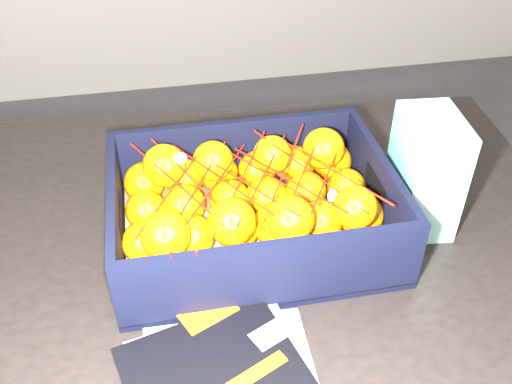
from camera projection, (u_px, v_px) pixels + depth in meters
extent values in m
plane|color=#3C3C3F|center=(288.00, 374.00, 1.58)|extent=(3.50, 3.50, 0.00)
cube|color=black|center=(210.00, 247.00, 0.92)|extent=(1.26, 0.89, 0.04)
cylinder|color=black|center=(408.00, 233.00, 1.51)|extent=(0.06, 0.06, 0.71)
cube|color=orange|center=(206.00, 309.00, 0.77)|extent=(0.09, 0.08, 0.00)
cube|color=white|center=(272.00, 333.00, 0.74)|extent=(0.06, 0.05, 0.00)
cube|color=orange|center=(251.00, 376.00, 0.69)|extent=(0.10, 0.06, 0.00)
cube|color=brown|center=(252.00, 232.00, 0.91)|extent=(0.42, 0.31, 0.01)
cube|color=black|center=(236.00, 151.00, 1.00)|extent=(0.42, 0.01, 0.12)
cube|color=black|center=(273.00, 276.00, 0.76)|extent=(0.42, 0.01, 0.12)
cube|color=black|center=(117.00, 222.00, 0.85)|extent=(0.01, 0.29, 0.12)
cube|color=black|center=(378.00, 190.00, 0.91)|extent=(0.01, 0.29, 0.12)
sphere|color=orange|center=(151.00, 280.00, 0.78)|extent=(0.07, 0.07, 0.07)
sphere|color=orange|center=(144.00, 243.00, 0.84)|extent=(0.06, 0.06, 0.06)
sphere|color=orange|center=(146.00, 210.00, 0.89)|extent=(0.06, 0.06, 0.06)
sphere|color=orange|center=(144.00, 183.00, 0.95)|extent=(0.07, 0.07, 0.07)
sphere|color=orange|center=(194.00, 273.00, 0.79)|extent=(0.07, 0.07, 0.07)
sphere|color=orange|center=(192.00, 237.00, 0.84)|extent=(0.07, 0.07, 0.07)
sphere|color=orange|center=(184.00, 205.00, 0.90)|extent=(0.07, 0.07, 0.07)
sphere|color=orange|center=(185.00, 178.00, 0.96)|extent=(0.07, 0.07, 0.07)
sphere|color=orange|center=(247.00, 266.00, 0.80)|extent=(0.07, 0.07, 0.07)
sphere|color=orange|center=(237.00, 230.00, 0.86)|extent=(0.06, 0.06, 0.06)
sphere|color=orange|center=(230.00, 200.00, 0.91)|extent=(0.07, 0.07, 0.07)
sphere|color=orange|center=(219.00, 173.00, 0.97)|extent=(0.07, 0.07, 0.07)
sphere|color=orange|center=(289.00, 262.00, 0.80)|extent=(0.07, 0.07, 0.07)
sphere|color=orange|center=(275.00, 225.00, 0.87)|extent=(0.07, 0.07, 0.07)
sphere|color=orange|center=(266.00, 197.00, 0.92)|extent=(0.07, 0.07, 0.07)
sphere|color=orange|center=(257.00, 170.00, 0.98)|extent=(0.07, 0.07, 0.07)
sphere|color=orange|center=(337.00, 253.00, 0.82)|extent=(0.07, 0.07, 0.07)
sphere|color=orange|center=(321.00, 221.00, 0.87)|extent=(0.07, 0.07, 0.07)
sphere|color=orange|center=(306.00, 191.00, 0.93)|extent=(0.07, 0.07, 0.07)
sphere|color=orange|center=(297.00, 164.00, 0.99)|extent=(0.06, 0.06, 0.06)
sphere|color=orange|center=(379.00, 248.00, 0.83)|extent=(0.07, 0.07, 0.07)
sphere|color=orange|center=(361.00, 215.00, 0.88)|extent=(0.07, 0.07, 0.07)
sphere|color=orange|center=(347.00, 187.00, 0.94)|extent=(0.06, 0.06, 0.06)
sphere|color=orange|center=(332.00, 161.00, 1.00)|extent=(0.07, 0.07, 0.07)
sphere|color=orange|center=(165.00, 235.00, 0.77)|extent=(0.07, 0.07, 0.07)
sphere|color=orange|center=(164.00, 166.00, 0.90)|extent=(0.07, 0.07, 0.07)
sphere|color=orange|center=(232.00, 222.00, 0.79)|extent=(0.07, 0.07, 0.07)
sphere|color=orange|center=(213.00, 161.00, 0.91)|extent=(0.06, 0.06, 0.06)
sphere|color=orange|center=(290.00, 219.00, 0.80)|extent=(0.07, 0.07, 0.07)
sphere|color=orange|center=(272.00, 154.00, 0.92)|extent=(0.06, 0.06, 0.06)
sphere|color=orange|center=(355.00, 207.00, 0.82)|extent=(0.06, 0.06, 0.06)
sphere|color=orange|center=(323.00, 148.00, 0.94)|extent=(0.07, 0.07, 0.07)
cylinder|color=red|center=(173.00, 181.00, 0.83)|extent=(0.12, 0.22, 0.00)
cylinder|color=red|center=(197.00, 184.00, 0.84)|extent=(0.12, 0.22, 0.03)
cylinder|color=red|center=(219.00, 177.00, 0.83)|extent=(0.12, 0.22, 0.02)
cylinder|color=red|center=(242.00, 181.00, 0.83)|extent=(0.12, 0.22, 0.03)
cylinder|color=red|center=(262.00, 172.00, 0.85)|extent=(0.12, 0.22, 0.03)
cylinder|color=red|center=(286.00, 178.00, 0.85)|extent=(0.12, 0.22, 0.03)
cylinder|color=red|center=(307.00, 169.00, 0.85)|extent=(0.12, 0.22, 0.02)
cylinder|color=red|center=(329.00, 168.00, 0.85)|extent=(0.12, 0.22, 0.01)
cylinder|color=red|center=(174.00, 186.00, 0.82)|extent=(0.12, 0.22, 0.01)
cylinder|color=red|center=(197.00, 187.00, 0.83)|extent=(0.12, 0.22, 0.01)
cylinder|color=red|center=(219.00, 180.00, 0.84)|extent=(0.12, 0.22, 0.03)
cylinder|color=red|center=(241.00, 180.00, 0.85)|extent=(0.12, 0.22, 0.02)
cylinder|color=red|center=(263.00, 176.00, 0.84)|extent=(0.12, 0.22, 0.01)
cylinder|color=red|center=(284.00, 173.00, 0.86)|extent=(0.12, 0.22, 0.03)
cylinder|color=red|center=(305.00, 168.00, 0.86)|extent=(0.12, 0.22, 0.01)
cylinder|color=red|center=(329.00, 172.00, 0.86)|extent=(0.12, 0.22, 0.04)
cylinder|color=red|center=(172.00, 267.00, 0.73)|extent=(0.00, 0.03, 0.09)
cylinder|color=red|center=(196.00, 264.00, 0.74)|extent=(0.01, 0.04, 0.08)
cube|color=silver|center=(425.00, 172.00, 0.89)|extent=(0.09, 0.13, 0.19)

